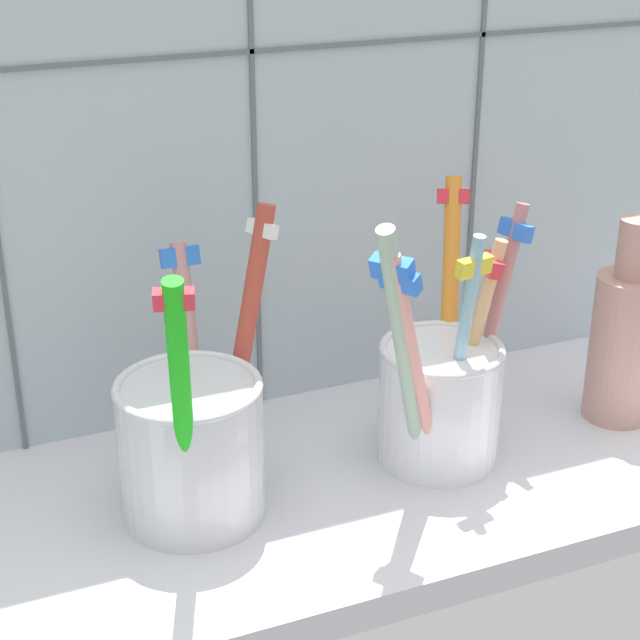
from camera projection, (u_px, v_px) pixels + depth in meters
counter_slab at (321, 496)px, 64.08cm from camera, size 64.00×22.00×2.00cm
tile_wall_back at (247, 106)px, 65.24cm from camera, size 64.00×2.20×45.00cm
toothbrush_cup_left at (192, 439)px, 59.16cm from camera, size 11.04×12.39×16.94cm
toothbrush_cup_right at (439, 389)px, 64.47cm from camera, size 13.32×12.87×17.97cm
ceramic_vase at (627, 340)px, 68.54cm from camera, size 4.46×4.46×14.02cm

